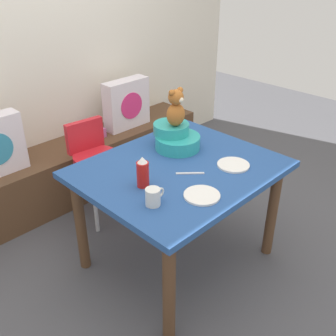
% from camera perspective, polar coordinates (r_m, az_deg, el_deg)
% --- Properties ---
extents(ground_plane, '(8.00, 8.00, 0.00)m').
position_cam_1_polar(ground_plane, '(2.86, 1.46, -12.87)').
color(ground_plane, '#4C4C51').
extents(back_wall, '(4.40, 0.10, 2.60)m').
position_cam_1_polar(back_wall, '(3.40, -18.03, 17.43)').
color(back_wall, silver).
rests_on(back_wall, ground_plane).
extents(window_bench, '(2.60, 0.44, 0.46)m').
position_cam_1_polar(window_bench, '(3.53, -13.28, -0.14)').
color(window_bench, brown).
rests_on(window_bench, ground_plane).
extents(pillow_floral_right, '(0.44, 0.15, 0.44)m').
position_cam_1_polar(pillow_floral_right, '(3.64, -6.02, 9.22)').
color(pillow_floral_right, silver).
rests_on(pillow_floral_right, window_bench).
extents(book_stack, '(0.20, 0.14, 0.08)m').
position_cam_1_polar(book_stack, '(3.52, -10.89, 4.91)').
color(book_stack, '#BB5D99').
rests_on(book_stack, window_bench).
extents(dining_table, '(1.18, 0.99, 0.74)m').
position_cam_1_polar(dining_table, '(2.48, 1.64, -1.89)').
color(dining_table, '#264C8C').
rests_on(dining_table, ground_plane).
extents(highchair, '(0.35, 0.47, 0.79)m').
position_cam_1_polar(highchair, '(3.04, -10.51, 1.33)').
color(highchair, red).
rests_on(highchair, ground_plane).
extents(infant_seat_teal, '(0.30, 0.33, 0.16)m').
position_cam_1_polar(infant_seat_teal, '(2.63, 1.09, 4.42)').
color(infant_seat_teal, teal).
rests_on(infant_seat_teal, dining_table).
extents(teddy_bear, '(0.13, 0.12, 0.25)m').
position_cam_1_polar(teddy_bear, '(2.55, 1.14, 8.62)').
color(teddy_bear, '#A75E25').
rests_on(teddy_bear, infant_seat_teal).
extents(ketchup_bottle, '(0.07, 0.07, 0.18)m').
position_cam_1_polar(ketchup_bottle, '(2.19, -3.67, -0.66)').
color(ketchup_bottle, red).
rests_on(ketchup_bottle, dining_table).
extents(coffee_mug, '(0.12, 0.08, 0.09)m').
position_cam_1_polar(coffee_mug, '(2.05, -2.14, -4.17)').
color(coffee_mug, silver).
rests_on(coffee_mug, dining_table).
extents(dinner_plate_near, '(0.20, 0.20, 0.01)m').
position_cam_1_polar(dinner_plate_near, '(2.46, 9.43, 0.45)').
color(dinner_plate_near, white).
rests_on(dinner_plate_near, dining_table).
extents(dinner_plate_far, '(0.20, 0.20, 0.01)m').
position_cam_1_polar(dinner_plate_far, '(2.14, 4.92, -3.96)').
color(dinner_plate_far, white).
rests_on(dinner_plate_far, dining_table).
extents(table_fork, '(0.13, 0.13, 0.01)m').
position_cam_1_polar(table_fork, '(2.35, 3.21, -0.76)').
color(table_fork, silver).
rests_on(table_fork, dining_table).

